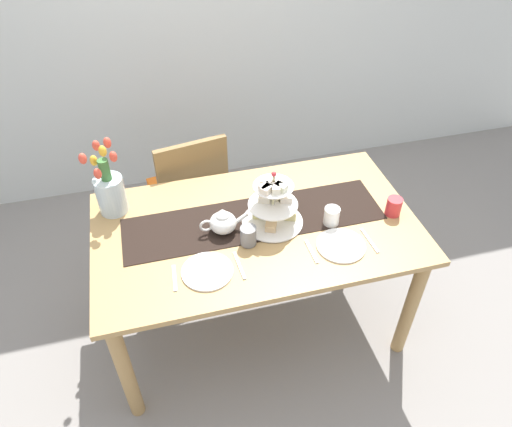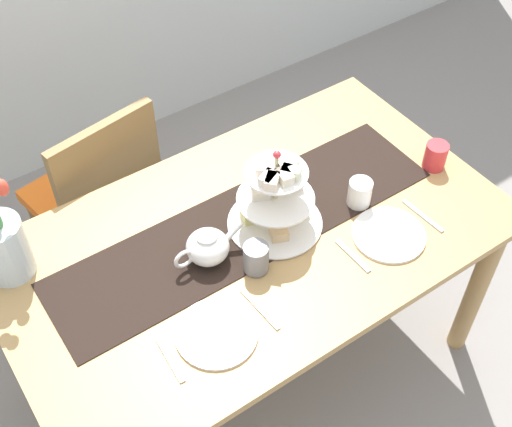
# 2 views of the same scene
# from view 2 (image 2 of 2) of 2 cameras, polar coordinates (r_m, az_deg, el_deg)

# --- Properties ---
(ground_plane) EXTENTS (8.00, 8.00, 0.00)m
(ground_plane) POSITION_cam_2_polar(r_m,az_deg,el_deg) (2.71, -0.18, -12.37)
(ground_plane) COLOR gray
(dining_table) EXTENTS (1.58, 0.92, 0.76)m
(dining_table) POSITION_cam_2_polar(r_m,az_deg,el_deg) (2.17, -0.22, -3.72)
(dining_table) COLOR tan
(dining_table) RESTS_ON ground_plane
(chair_left) EXTENTS (0.49, 0.49, 0.91)m
(chair_left) POSITION_cam_2_polar(r_m,az_deg,el_deg) (2.63, -13.18, 1.63)
(chair_left) COLOR olive
(chair_left) RESTS_ON ground_plane
(table_runner) EXTENTS (1.29, 0.33, 0.00)m
(table_runner) POSITION_cam_2_polar(r_m,az_deg,el_deg) (2.11, -0.92, -1.05)
(table_runner) COLOR black
(table_runner) RESTS_ON dining_table
(tiered_cake_stand) EXTENTS (0.30, 0.30, 0.30)m
(tiered_cake_stand) POSITION_cam_2_polar(r_m,az_deg,el_deg) (2.04, 1.66, 1.24)
(tiered_cake_stand) COLOR beige
(tiered_cake_stand) RESTS_ON table_runner
(teapot) EXTENTS (0.24, 0.13, 0.14)m
(teapot) POSITION_cam_2_polar(r_m,az_deg,el_deg) (1.99, -4.16, -2.76)
(teapot) COLOR white
(teapot) RESTS_ON table_runner
(tulip_vase) EXTENTS (0.16, 0.22, 0.41)m
(tulip_vase) POSITION_cam_2_polar(r_m,az_deg,el_deg) (2.03, -20.89, -2.18)
(tulip_vase) COLOR silver
(tulip_vase) RESTS_ON dining_table
(dinner_plate_left) EXTENTS (0.23, 0.23, 0.01)m
(dinner_plate_left) POSITION_cam_2_polar(r_m,az_deg,el_deg) (1.87, -3.37, -10.13)
(dinner_plate_left) COLOR white
(dinner_plate_left) RESTS_ON dining_table
(fork_left) EXTENTS (0.03, 0.15, 0.01)m
(fork_left) POSITION_cam_2_polar(r_m,az_deg,el_deg) (1.84, -7.28, -12.25)
(fork_left) COLOR silver
(fork_left) RESTS_ON dining_table
(knife_left) EXTENTS (0.02, 0.17, 0.01)m
(knife_left) POSITION_cam_2_polar(r_m,az_deg,el_deg) (1.92, 0.34, -8.10)
(knife_left) COLOR silver
(knife_left) RESTS_ON dining_table
(dinner_plate_right) EXTENTS (0.23, 0.23, 0.01)m
(dinner_plate_right) POSITION_cam_2_polar(r_m,az_deg,el_deg) (2.12, 11.21, -1.78)
(dinner_plate_right) COLOR white
(dinner_plate_right) RESTS_ON dining_table
(fork_right) EXTENTS (0.02, 0.15, 0.01)m
(fork_right) POSITION_cam_2_polar(r_m,az_deg,el_deg) (2.05, 8.22, -3.57)
(fork_right) COLOR silver
(fork_right) RESTS_ON dining_table
(knife_right) EXTENTS (0.02, 0.17, 0.01)m
(knife_right) POSITION_cam_2_polar(r_m,az_deg,el_deg) (2.20, 13.97, -0.18)
(knife_right) COLOR silver
(knife_right) RESTS_ON dining_table
(mug_grey) EXTENTS (0.08, 0.08, 0.09)m
(mug_grey) POSITION_cam_2_polar(r_m,az_deg,el_deg) (1.96, -0.01, -3.78)
(mug_grey) COLOR slate
(mug_grey) RESTS_ON table_runner
(mug_white_text) EXTENTS (0.08, 0.08, 0.09)m
(mug_white_text) POSITION_cam_2_polar(r_m,az_deg,el_deg) (2.17, 8.80, 1.72)
(mug_white_text) COLOR white
(mug_white_text) RESTS_ON dining_table
(mug_orange) EXTENTS (0.08, 0.08, 0.09)m
(mug_orange) POSITION_cam_2_polar(r_m,az_deg,el_deg) (2.35, 15.00, 4.76)
(mug_orange) COLOR red
(mug_orange) RESTS_ON dining_table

